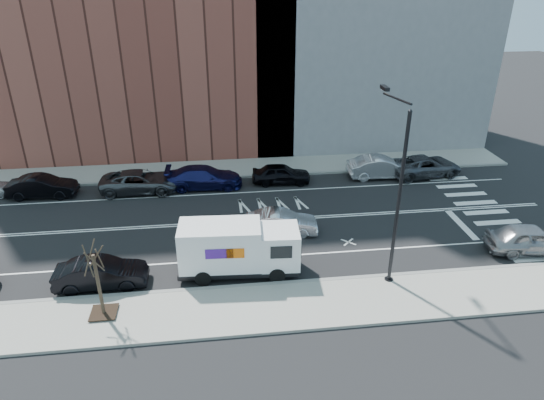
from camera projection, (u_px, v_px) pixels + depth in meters
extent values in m
plane|color=black|center=(243.00, 221.00, 30.73)|extent=(120.00, 120.00, 0.00)
cube|color=gray|center=(255.00, 309.00, 22.86)|extent=(44.00, 3.60, 0.15)
cube|color=gray|center=(235.00, 168.00, 38.55)|extent=(44.00, 3.60, 0.15)
cube|color=gray|center=(252.00, 286.00, 24.46)|extent=(44.00, 0.25, 0.17)
cube|color=gray|center=(236.00, 177.00, 36.94)|extent=(44.00, 0.25, 0.17)
cube|color=brown|center=(127.00, 15.00, 38.93)|extent=(26.00, 10.00, 22.00)
cylinder|color=black|center=(398.00, 204.00, 22.93)|extent=(0.18, 0.18, 9.00)
cylinder|color=black|center=(389.00, 280.00, 24.86)|extent=(0.44, 0.44, 0.20)
sphere|color=black|center=(410.00, 112.00, 20.98)|extent=(0.20, 0.20, 0.20)
cylinder|color=black|center=(397.00, 99.00, 22.43)|extent=(0.11, 3.49, 0.48)
cube|color=black|center=(385.00, 88.00, 23.90)|extent=(0.25, 0.80, 0.18)
cube|color=#FFF2CC|center=(385.00, 90.00, 23.94)|extent=(0.18, 0.55, 0.03)
cube|color=black|center=(104.00, 312.00, 22.37)|extent=(1.20, 1.20, 0.04)
cylinder|color=#382B1E|center=(99.00, 285.00, 21.71)|extent=(0.16, 0.16, 3.20)
cylinder|color=#382B1E|center=(100.00, 259.00, 21.12)|extent=(0.06, 0.80, 1.44)
cylinder|color=#382B1E|center=(97.00, 256.00, 21.31)|extent=(0.81, 0.31, 1.19)
cylinder|color=#382B1E|center=(90.00, 257.00, 21.20)|extent=(0.58, 0.76, 1.50)
cylinder|color=#382B1E|center=(88.00, 261.00, 20.94)|extent=(0.47, 0.61, 1.37)
cylinder|color=#382B1E|center=(94.00, 262.00, 20.89)|extent=(0.72, 0.29, 1.13)
cube|color=black|center=(238.00, 265.00, 25.48)|extent=(6.24, 2.43, 0.30)
cube|color=white|center=(280.00, 246.00, 25.13)|extent=(2.10, 2.24, 1.98)
cube|color=black|center=(299.00, 241.00, 25.05)|extent=(0.17, 1.83, 0.94)
cube|color=black|center=(281.00, 252.00, 24.03)|extent=(1.09, 0.10, 0.69)
cube|color=black|center=(278.00, 231.00, 25.96)|extent=(1.09, 0.10, 0.69)
cube|color=black|center=(298.00, 262.00, 25.62)|extent=(0.26, 1.98, 0.35)
cube|color=white|center=(220.00, 245.00, 24.86)|extent=(4.27, 2.42, 2.27)
cube|color=#47198C|center=(219.00, 254.00, 23.81)|extent=(1.38, 0.10, 0.54)
cube|color=orange|center=(235.00, 253.00, 23.85)|extent=(0.89, 0.07, 0.54)
cube|color=#47198C|center=(221.00, 232.00, 25.79)|extent=(1.38, 0.10, 0.54)
cube|color=orange|center=(236.00, 231.00, 25.84)|extent=(0.89, 0.07, 0.54)
cylinder|color=black|center=(277.00, 275.00, 24.72)|extent=(0.85, 0.33, 0.83)
cylinder|color=black|center=(274.00, 254.00, 26.49)|extent=(0.85, 0.33, 0.83)
cylinder|color=black|center=(203.00, 278.00, 24.50)|extent=(0.85, 0.33, 0.83)
cylinder|color=black|center=(205.00, 257.00, 26.28)|extent=(0.85, 0.33, 0.83)
imported|color=black|center=(42.00, 186.00, 33.71)|extent=(4.70, 1.78, 1.53)
imported|color=#47494E|center=(140.00, 182.00, 34.45)|extent=(5.58, 2.64, 1.54)
imported|color=#16184D|center=(204.00, 177.00, 35.10)|extent=(5.56, 2.43, 1.59)
imported|color=black|center=(281.00, 174.00, 35.82)|extent=(4.43, 2.06, 1.47)
imported|color=silver|center=(381.00, 167.00, 36.75)|extent=(5.07, 1.85, 1.66)
imported|color=#484A4F|center=(425.00, 166.00, 37.09)|extent=(5.85, 3.21, 1.55)
imported|color=silver|center=(281.00, 223.00, 29.11)|extent=(4.51, 2.04, 1.44)
imported|color=black|center=(101.00, 274.00, 24.26)|extent=(4.58, 1.66, 1.50)
imported|color=#99999D|center=(531.00, 239.00, 27.14)|extent=(5.05, 2.52, 1.65)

